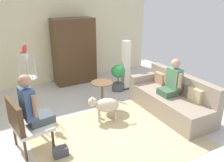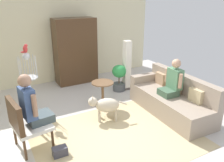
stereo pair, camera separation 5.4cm
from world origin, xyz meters
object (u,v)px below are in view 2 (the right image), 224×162
Objects in this scene: bird_cage_stand at (30,85)px; parrot at (25,49)px; armoire_cabinet at (75,51)px; round_end_table at (103,91)px; handbag at (60,151)px; potted_plant at (119,76)px; person_on_couch at (173,81)px; person_on_armchair at (31,105)px; dog at (105,105)px; column_lamp at (127,66)px; couch at (171,99)px; armchair at (24,122)px.

bird_cage_stand is 7.62× the size of parrot.
bird_cage_stand is 0.73× the size of armoire_cabinet.
handbag is at bearing -138.72° from round_end_table.
bird_cage_stand is 1.89× the size of potted_plant.
bird_cage_stand is at bearing 151.19° from person_on_couch.
potted_plant is (-0.35, 1.67, -0.35)m from person_on_couch.
person_on_armchair is 1.18× the size of dog.
person_on_armchair is 1.42× the size of round_end_table.
column_lamp reaches higher than person_on_armchair.
parrot is at bearing -176.07° from column_lamp.
round_end_table is (-1.24, 0.95, 0.11)m from couch.
armchair is 1.04× the size of person_on_armchair.
armchair is 3.93× the size of handbag.
person_on_couch is at bearing 5.79° from handbag.
person_on_armchair is (-2.90, 0.20, 0.04)m from person_on_couch.
armchair is 1.23× the size of dog.
person_on_armchair is 1.57m from dog.
person_on_couch reaches higher than round_end_table.
dog is at bearing -130.41° from potted_plant.
dog is (-0.21, -0.55, -0.08)m from round_end_table.
round_end_table is 1.31m from column_lamp.
handbag is (0.08, -1.75, -1.38)m from parrot.
couch is 3.31m from parrot.
person_on_armchair reaches higher than potted_plant.
person_on_couch is at bearing -144.02° from couch.
handbag is at bearing -87.33° from bird_cage_stand.
person_on_armchair is 0.65× the size of bird_cage_stand.
armoire_cabinet is (-1.12, 2.91, 0.19)m from person_on_couch.
potted_plant is (2.34, 0.19, -1.05)m from parrot.
potted_plant is 3.08× the size of handbag.
round_end_table is at bearing -18.75° from bird_cage_stand.
parrot is (0.36, 1.31, 0.92)m from armchair.
potted_plant is 1.55m from armoire_cabinet.
parrot is 0.10× the size of armoire_cabinet.
parrot is (-1.49, 0.51, 1.05)m from round_end_table.
handbag is at bearing -142.37° from column_lamp.
armoire_cabinet reaches higher than couch.
dog is 1.41m from handbag.
person_on_armchair is at bearing -155.40° from round_end_table.
bird_cage_stand is at bearing 74.71° from armchair.
dog is (1.48, 0.23, -0.46)m from person_on_armchair.
bird_cage_stand is at bearing 140.42° from dog.
potted_plant is at bearing 4.60° from bird_cage_stand.
parrot reaches higher than armchair.
dog is 4.18× the size of parrot.
bird_cage_stand is at bearing 161.25° from round_end_table.
armoire_cabinet is at bearing 56.68° from person_on_armchair.
armoire_cabinet is (-1.00, 1.24, 0.27)m from column_lamp.
couch is at bearing 6.28° from handbag.
column_lamp is 5.76× the size of handbag.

